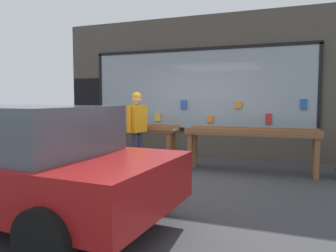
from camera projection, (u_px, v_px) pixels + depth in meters
name	position (u px, v px, depth m)	size (l,w,h in m)	color
ground_plane	(168.00, 175.00, 6.46)	(40.00, 40.00, 0.00)	#38383A
shopfront_facade	(199.00, 87.00, 8.56)	(7.83, 0.29, 3.63)	#4C473D
display_table_left	(122.00, 132.00, 7.71)	(2.67, 0.68, 0.91)	brown
display_table_right	(251.00, 137.00, 6.66)	(2.67, 0.70, 0.91)	brown
person_browsing	(137.00, 124.00, 6.98)	(0.30, 0.65, 1.65)	#2D334C
small_dog	(153.00, 158.00, 6.77)	(0.20, 0.58, 0.39)	#99724C
parked_car	(15.00, 160.00, 4.06)	(4.10, 2.13, 1.41)	#A51919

